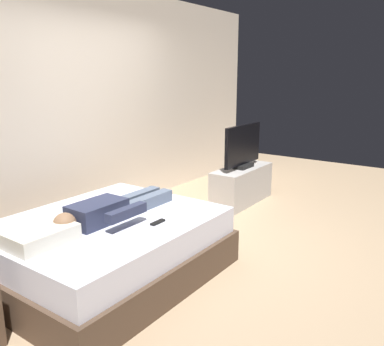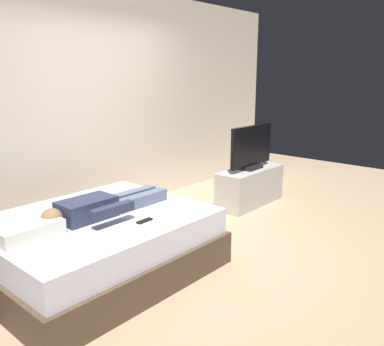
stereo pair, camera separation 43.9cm
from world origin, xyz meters
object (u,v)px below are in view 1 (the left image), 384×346
at_px(tv_stand, 242,185).
at_px(tv, 243,147).
at_px(person, 110,210).
at_px(pillow, 40,236).
at_px(remote, 158,222).
at_px(bed, 107,248).

xyz_separation_m(tv_stand, tv, (0.00, 0.00, 0.53)).
bearing_deg(tv_stand, person, -177.84).
height_order(person, tv_stand, person).
distance_m(tv_stand, tv, 0.53).
bearing_deg(pillow, remote, -28.05).
xyz_separation_m(person, remote, (0.15, -0.40, -0.07)).
bearing_deg(person, bed, 133.49).
xyz_separation_m(bed, person, (0.03, -0.03, 0.36)).
xyz_separation_m(bed, remote, (0.18, -0.44, 0.29)).
distance_m(person, remote, 0.44).
xyz_separation_m(pillow, remote, (0.82, -0.44, -0.05)).
bearing_deg(tv_stand, remote, -168.15).
height_order(pillow, tv_stand, pillow).
distance_m(pillow, remote, 0.93).
relative_size(bed, remote, 12.76).
bearing_deg(person, pillow, 177.38).
relative_size(pillow, person, 0.38).
distance_m(remote, tv_stand, 2.46).
height_order(pillow, tv, tv).
bearing_deg(bed, person, -46.51).
height_order(bed, tv, tv).
relative_size(tv_stand, tv, 1.25).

